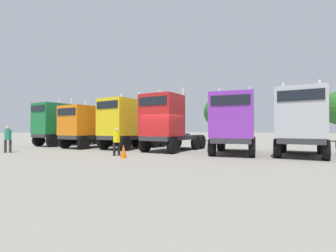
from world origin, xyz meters
name	(u,v)px	position (x,y,z in m)	size (l,w,h in m)	color
ground	(161,153)	(0.00, 0.00, 0.00)	(200.00, 200.00, 0.00)	gray
semi_truck_green	(57,124)	(-11.87, 1.59, 2.04)	(3.15, 6.30, 4.48)	#333338
semi_truck_orange	(86,126)	(-7.74, 1.14, 1.80)	(2.94, 6.50, 4.03)	#333338
semi_truck_yellow	(124,124)	(-4.07, 1.43, 1.98)	(3.11, 6.24, 4.44)	#333338
semi_truck_red	(166,123)	(-0.19, 1.13, 2.00)	(2.91, 6.04, 4.48)	#333338
semi_truck_purple	(233,123)	(4.38, 1.14, 1.94)	(3.19, 6.03, 4.26)	#333338
semi_truck_silver	(301,122)	(8.02, 1.63, 1.98)	(2.79, 5.88, 4.38)	#333338
visitor_in_hivis	(117,140)	(-1.65, -2.45, 0.93)	(0.56, 0.56, 1.62)	black
visitor_with_camera	(8,137)	(-9.24, -4.30, 1.03)	(0.57, 0.57, 1.78)	#2F2F2F
traffic_cone_near	(124,151)	(-0.57, -3.21, 0.37)	(0.36, 0.36, 0.74)	#F2590C
oak_far_left	(165,113)	(-10.27, 20.27, 4.11)	(3.06, 3.06, 5.67)	#4C3823
oak_far_centre	(220,112)	(-0.72, 17.57, 3.78)	(4.25, 4.25, 5.92)	#4C3823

